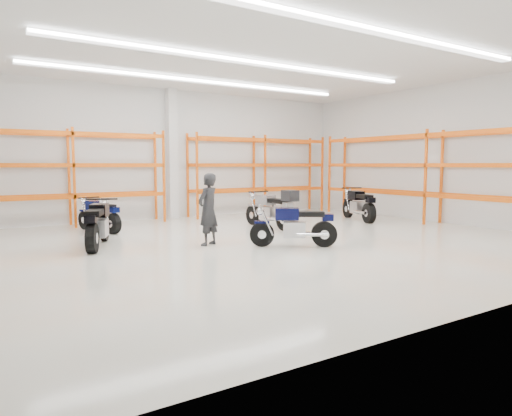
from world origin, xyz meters
TOP-DOWN VIEW (x-y plane):
  - ground at (0.00, 0.00)m, footprint 14.00×14.00m
  - room_shell at (0.00, 0.03)m, footprint 14.02×12.02m
  - motorcycle_main at (0.29, -0.97)m, footprint 1.75×1.25m
  - motorcycle_back_a at (-3.63, 1.37)m, footprint 1.08×2.09m
  - motorcycle_back_b at (-2.98, 3.84)m, footprint 0.86×1.90m
  - motorcycle_back_c at (1.53, 1.84)m, footprint 0.73×2.29m
  - motorcycle_back_d at (5.05, 1.80)m, footprint 1.01×2.16m
  - standing_man at (-1.35, 0.32)m, footprint 0.74×0.65m
  - structural_column at (0.00, 5.82)m, footprint 0.32×0.32m
  - pallet_racking_back_left at (-3.40, 5.48)m, footprint 5.67×0.87m
  - pallet_racking_back_right at (3.40, 5.48)m, footprint 5.67×0.87m
  - pallet_racking_side at (6.48, 0.00)m, footprint 0.87×9.07m

SIDE VIEW (x-z plane):
  - ground at x=0.00m, z-range 0.00..0.00m
  - motorcycle_back_b at x=-2.98m, z-range -0.03..0.93m
  - motorcycle_main at x=0.29m, z-range -0.03..0.96m
  - motorcycle_back_a at x=-3.63m, z-range -0.03..1.05m
  - motorcycle_back_d at x=5.05m, z-range -0.03..1.06m
  - motorcycle_back_c at x=1.53m, z-range -0.02..1.15m
  - standing_man at x=-1.35m, z-range 0.00..1.70m
  - pallet_racking_back_left at x=-3.40m, z-range 0.29..3.29m
  - pallet_racking_back_right at x=3.40m, z-range 0.29..3.29m
  - pallet_racking_side at x=6.48m, z-range 0.31..3.31m
  - structural_column at x=0.00m, z-range 0.00..4.50m
  - room_shell at x=0.00m, z-range 1.03..5.54m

